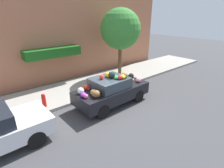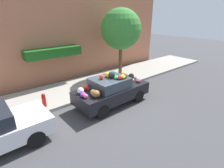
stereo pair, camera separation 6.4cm
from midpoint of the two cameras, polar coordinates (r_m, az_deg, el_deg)
ground_plane at (r=9.41m, az=-0.56°, el=-6.11°), size 60.00×60.00×0.00m
sidewalk_curb at (r=11.39m, az=-9.24°, el=-0.82°), size 24.00×3.20×0.15m
building_facade at (r=12.55m, az=-15.79°, el=14.91°), size 18.00×1.20×6.21m
street_tree at (r=12.35m, az=2.61°, el=17.44°), size 2.73×2.73×4.69m
fire_hydrant at (r=9.22m, az=-21.54°, el=-4.97°), size 0.20×0.20×0.70m
art_car at (r=8.96m, az=-0.47°, el=-2.01°), size 3.97×1.80×1.80m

